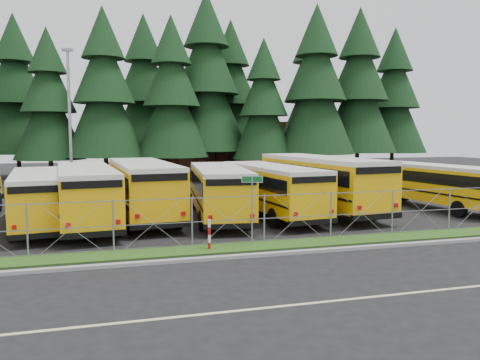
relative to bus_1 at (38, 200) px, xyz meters
name	(u,v)px	position (x,y,z in m)	size (l,w,h in m)	color
ground	(279,236)	(10.44, -4.95, -1.33)	(120.00, 120.00, 0.00)	black
curb	(307,252)	(10.44, -8.05, -1.27)	(50.00, 0.25, 0.12)	gray
grass_verge	(293,244)	(10.44, -6.65, -1.30)	(50.00, 1.40, 0.06)	#1F4A15
road_lane_line	(379,296)	(10.44, -12.95, -1.32)	(50.00, 0.12, 0.01)	beige
chainlink_fence	(287,217)	(10.44, -5.95, -0.33)	(44.00, 0.10, 2.00)	gray
brick_building	(216,146)	(16.44, 35.05, 1.67)	(22.00, 10.00, 6.00)	brown
bus_1	(38,200)	(0.00, 0.00, 0.00)	(2.39, 10.14, 2.66)	#E5AE07
bus_2	(86,196)	(2.18, -0.13, 0.11)	(2.58, 10.94, 2.87)	#E5AE07
bus_3	(142,190)	(4.97, 1.12, 0.18)	(2.71, 11.48, 3.01)	#E5AE07
bus_4	(218,193)	(8.82, -0.04, 0.05)	(2.49, 10.54, 2.76)	#E5AE07
bus_5	(269,191)	(11.64, -0.08, 0.07)	(2.51, 10.64, 2.79)	#E5AE07
bus_6	(317,184)	(14.82, 0.72, 0.26)	(2.86, 12.13, 3.18)	#E5AE07
bus_east	(432,187)	(21.95, -0.14, 0.00)	(2.39, 10.12, 2.65)	#E5AE07
street_sign	(252,195)	(8.78, -6.38, 0.71)	(0.81, 0.53, 2.81)	gray
striped_bollard	(209,235)	(6.99, -6.64, -0.73)	(0.11, 0.11, 1.20)	#B20C0C
light_standard	(70,119)	(0.79, 9.62, 4.17)	(0.70, 0.35, 10.14)	gray
conifer_2	(49,105)	(-2.08, 22.92, 5.83)	(6.47, 6.47, 14.31)	black
conifer_3	(104,95)	(2.92, 21.46, 6.75)	(7.31, 7.31, 16.16)	black
conifer_4	(172,99)	(9.10, 21.13, 6.51)	(7.09, 7.09, 15.69)	black
conifer_5	(207,85)	(13.00, 23.69, 8.12)	(8.55, 8.55, 18.90)	black
conifer_6	(264,109)	(17.97, 20.15, 5.59)	(6.26, 6.26, 13.84)	black
conifer_7	(316,92)	(23.08, 19.13, 7.26)	(7.76, 7.76, 17.17)	black
conifer_8	(359,93)	(28.54, 20.49, 7.45)	(7.94, 7.94, 17.55)	black
conifer_9	(394,101)	(34.42, 23.04, 6.87)	(7.41, 7.41, 16.39)	black
conifer_10	(16,96)	(-5.91, 29.03, 7.05)	(7.58, 7.58, 16.77)	black
conifer_11	(145,95)	(7.09, 28.88, 7.43)	(7.92, 7.92, 17.52)	black
conifer_12	(231,98)	(16.42, 27.16, 7.21)	(7.72, 7.72, 17.07)	black
conifer_13	(311,95)	(26.14, 27.23, 7.75)	(8.21, 8.21, 18.16)	black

